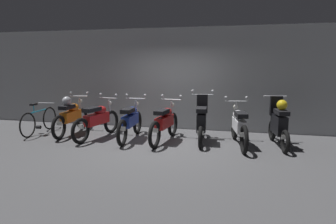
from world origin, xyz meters
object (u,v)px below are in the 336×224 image
Objects in this scene: motorbike_slot_0 at (71,115)px; motorbike_slot_1 at (97,120)px; motorbike_slot_3 at (165,122)px; motorbike_slot_6 at (279,123)px; motorbike_slot_5 at (239,126)px; motorbike_slot_2 at (131,121)px; motorbike_slot_4 at (202,121)px; bicycle at (39,121)px.

motorbike_slot_1 is (0.92, -0.24, -0.04)m from motorbike_slot_0.
motorbike_slot_3 is 2.76m from motorbike_slot_6.
motorbike_slot_5 is at bearing 0.88° from motorbike_slot_3.
motorbike_slot_2 is 3.68m from motorbike_slot_6.
motorbike_slot_4 is 0.87× the size of motorbike_slot_5.
bicycle is at bearing 179.04° from motorbike_slot_2.
motorbike_slot_2 is 1.84m from motorbike_slot_4.
motorbike_slot_3 is 1.13× the size of bicycle.
motorbike_slot_4 reaches higher than motorbike_slot_1.
motorbike_slot_0 is 1.01× the size of motorbike_slot_1.
motorbike_slot_5 is at bearing -169.33° from motorbike_slot_6.
motorbike_slot_4 is at bearing 11.00° from motorbike_slot_3.
motorbike_slot_0 is 1.16× the size of motorbike_slot_6.
motorbike_slot_2 is at bearing -179.64° from motorbike_slot_5.
motorbike_slot_1 is at bearing -178.67° from motorbike_slot_3.
motorbike_slot_6 is at bearing 1.28° from bicycle.
motorbike_slot_1 is at bearing -176.95° from motorbike_slot_6.
motorbike_slot_3 is 0.93m from motorbike_slot_4.
bicycle is at bearing -178.72° from motorbike_slot_6.
motorbike_slot_6 reaches higher than motorbike_slot_5.
motorbike_slot_5 is at bearing -9.24° from motorbike_slot_4.
motorbike_slot_0 is at bearing 165.47° from motorbike_slot_1.
motorbike_slot_5 is at bearing -0.30° from bicycle.
motorbike_slot_4 reaches higher than motorbike_slot_6.
motorbike_slot_4 reaches higher than bicycle.
motorbike_slot_3 is 1.00× the size of motorbike_slot_5.
motorbike_slot_6 is at bearing 10.67° from motorbike_slot_5.
motorbike_slot_3 is at bearing -0.67° from motorbike_slot_2.
motorbike_slot_6 is at bearing 3.05° from motorbike_slot_1.
motorbike_slot_3 is 3.70m from bicycle.
motorbike_slot_1 is 1.15× the size of motorbike_slot_4.
motorbike_slot_1 is 1.00× the size of motorbike_slot_5.
motorbike_slot_0 is at bearing 179.69° from motorbike_slot_4.
motorbike_slot_0 is at bearing 174.21° from motorbike_slot_2.
motorbike_slot_5 is at bearing -2.11° from motorbike_slot_0.
motorbike_slot_6 is (2.75, 0.20, 0.07)m from motorbike_slot_3.
motorbike_slot_6 is (5.51, 0.00, 0.04)m from motorbike_slot_0.
motorbike_slot_6 reaches higher than motorbike_slot_3.
motorbike_slot_0 and motorbike_slot_2 have the same top height.
motorbike_slot_2 is 2.77m from bicycle.
motorbike_slot_1 is 4.59m from motorbike_slot_6.
motorbike_slot_6 is at bearing 0.75° from motorbike_slot_4.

